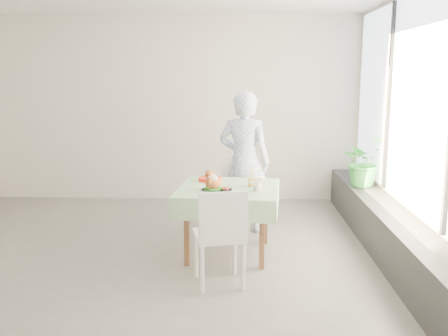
{
  "coord_description": "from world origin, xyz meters",
  "views": [
    {
      "loc": [
        1.19,
        -5.08,
        1.93
      ],
      "look_at": [
        1.03,
        0.13,
        0.94
      ],
      "focal_mm": 40.0,
      "sensor_mm": 36.0,
      "label": 1
    }
  ],
  "objects_px": {
    "cafe_table": "(229,213)",
    "chair_near": "(219,255)",
    "potted_plant": "(364,161)",
    "chair_far": "(234,212)",
    "main_dish": "(215,186)",
    "juice_cup_orange": "(252,181)",
    "diner": "(244,162)"
  },
  "relations": [
    {
      "from": "cafe_table",
      "to": "diner",
      "type": "height_order",
      "value": "diner"
    },
    {
      "from": "diner",
      "to": "cafe_table",
      "type": "bearing_deg",
      "value": 92.16
    },
    {
      "from": "chair_far",
      "to": "juice_cup_orange",
      "type": "height_order",
      "value": "juice_cup_orange"
    },
    {
      "from": "juice_cup_orange",
      "to": "potted_plant",
      "type": "distance_m",
      "value": 1.86
    },
    {
      "from": "juice_cup_orange",
      "to": "main_dish",
      "type": "bearing_deg",
      "value": -148.95
    },
    {
      "from": "main_dish",
      "to": "juice_cup_orange",
      "type": "relative_size",
      "value": 1.31
    },
    {
      "from": "chair_near",
      "to": "juice_cup_orange",
      "type": "bearing_deg",
      "value": 69.82
    },
    {
      "from": "chair_far",
      "to": "cafe_table",
      "type": "bearing_deg",
      "value": -94.5
    },
    {
      "from": "chair_far",
      "to": "juice_cup_orange",
      "type": "distance_m",
      "value": 0.82
    },
    {
      "from": "cafe_table",
      "to": "main_dish",
      "type": "distance_m",
      "value": 0.41
    },
    {
      "from": "chair_near",
      "to": "diner",
      "type": "distance_m",
      "value": 1.76
    },
    {
      "from": "juice_cup_orange",
      "to": "potted_plant",
      "type": "xyz_separation_m",
      "value": [
        1.47,
        1.14,
        0.02
      ]
    },
    {
      "from": "juice_cup_orange",
      "to": "diner",
      "type": "bearing_deg",
      "value": 95.34
    },
    {
      "from": "chair_far",
      "to": "chair_near",
      "type": "height_order",
      "value": "chair_near"
    },
    {
      "from": "chair_far",
      "to": "potted_plant",
      "type": "distance_m",
      "value": 1.83
    },
    {
      "from": "chair_near",
      "to": "chair_far",
      "type": "bearing_deg",
      "value": 85.39
    },
    {
      "from": "chair_far",
      "to": "diner",
      "type": "xyz_separation_m",
      "value": [
        0.12,
        0.18,
        0.59
      ]
    },
    {
      "from": "chair_far",
      "to": "potted_plant",
      "type": "bearing_deg",
      "value": 17.81
    },
    {
      "from": "potted_plant",
      "to": "diner",
      "type": "bearing_deg",
      "value": -167.12
    },
    {
      "from": "cafe_table",
      "to": "diner",
      "type": "bearing_deg",
      "value": 78.29
    },
    {
      "from": "chair_near",
      "to": "potted_plant",
      "type": "height_order",
      "value": "potted_plant"
    },
    {
      "from": "cafe_table",
      "to": "main_dish",
      "type": "relative_size",
      "value": 3.42
    },
    {
      "from": "chair_near",
      "to": "potted_plant",
      "type": "relative_size",
      "value": 1.44
    },
    {
      "from": "main_dish",
      "to": "cafe_table",
      "type": "bearing_deg",
      "value": 52.66
    },
    {
      "from": "chair_far",
      "to": "chair_near",
      "type": "bearing_deg",
      "value": -94.61
    },
    {
      "from": "chair_far",
      "to": "diner",
      "type": "height_order",
      "value": "diner"
    },
    {
      "from": "cafe_table",
      "to": "chair_near",
      "type": "relative_size",
      "value": 1.23
    },
    {
      "from": "chair_near",
      "to": "juice_cup_orange",
      "type": "xyz_separation_m",
      "value": [
        0.31,
        0.85,
        0.52
      ]
    },
    {
      "from": "juice_cup_orange",
      "to": "potted_plant",
      "type": "bearing_deg",
      "value": 37.9
    },
    {
      "from": "chair_near",
      "to": "main_dish",
      "type": "distance_m",
      "value": 0.81
    },
    {
      "from": "chair_far",
      "to": "main_dish",
      "type": "height_order",
      "value": "main_dish"
    },
    {
      "from": "chair_near",
      "to": "juice_cup_orange",
      "type": "distance_m",
      "value": 1.05
    }
  ]
}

